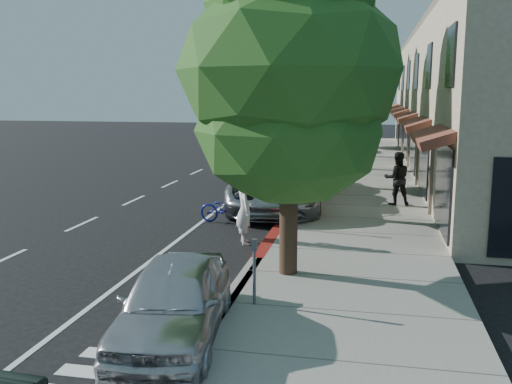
% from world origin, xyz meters
% --- Properties ---
extents(ground, '(120.00, 120.00, 0.00)m').
position_xyz_m(ground, '(0.00, 0.00, 0.00)').
color(ground, black).
rests_on(ground, ground).
extents(sidewalk, '(4.60, 56.00, 0.15)m').
position_xyz_m(sidewalk, '(2.30, 8.00, 0.07)').
color(sidewalk, gray).
rests_on(sidewalk, ground).
extents(curb, '(0.30, 56.00, 0.15)m').
position_xyz_m(curb, '(0.00, 8.00, 0.07)').
color(curb, '#9E998E').
rests_on(curb, ground).
extents(curb_red_segment, '(0.32, 4.00, 0.15)m').
position_xyz_m(curb_red_segment, '(0.00, 1.00, 0.07)').
color(curb_red_segment, maroon).
rests_on(curb_red_segment, ground).
extents(storefront_building, '(10.00, 36.00, 7.00)m').
position_xyz_m(storefront_building, '(9.60, 18.00, 3.50)').
color(storefront_building, '#C5B897').
rests_on(storefront_building, ground).
extents(street_tree_0, '(4.74, 4.74, 7.27)m').
position_xyz_m(street_tree_0, '(0.90, -2.00, 4.42)').
color(street_tree_0, black).
rests_on(street_tree_0, ground).
extents(street_tree_1, '(4.35, 4.35, 7.47)m').
position_xyz_m(street_tree_1, '(0.90, 4.00, 4.66)').
color(street_tree_1, black).
rests_on(street_tree_1, ground).
extents(street_tree_2, '(4.65, 4.65, 7.13)m').
position_xyz_m(street_tree_2, '(0.90, 10.00, 4.34)').
color(street_tree_2, black).
rests_on(street_tree_2, ground).
extents(street_tree_3, '(4.62, 4.62, 7.77)m').
position_xyz_m(street_tree_3, '(0.90, 16.00, 4.83)').
color(street_tree_3, black).
rests_on(street_tree_3, ground).
extents(street_tree_4, '(4.52, 4.52, 7.87)m').
position_xyz_m(street_tree_4, '(0.90, 22.00, 4.93)').
color(street_tree_4, black).
rests_on(street_tree_4, ground).
extents(street_tree_5, '(5.27, 5.27, 7.09)m').
position_xyz_m(street_tree_5, '(0.90, 28.00, 4.17)').
color(street_tree_5, black).
rests_on(street_tree_5, ground).
extents(cyclist, '(0.67, 0.80, 1.87)m').
position_xyz_m(cyclist, '(-0.70, 0.76, 0.93)').
color(cyclist, silver).
rests_on(cyclist, ground).
extents(bicycle, '(1.83, 0.89, 0.92)m').
position_xyz_m(bicycle, '(-1.80, 3.00, 0.46)').
color(bicycle, navy).
rests_on(bicycle, ground).
extents(silver_suv, '(3.33, 6.67, 1.82)m').
position_xyz_m(silver_suv, '(-0.50, 5.50, 0.91)').
color(silver_suv, '#A3A3A8').
rests_on(silver_suv, ground).
extents(dark_sedan, '(2.24, 5.17, 1.65)m').
position_xyz_m(dark_sedan, '(-1.05, 9.03, 0.83)').
color(dark_sedan, black).
rests_on(dark_sedan, ground).
extents(white_pickup, '(2.12, 5.21, 1.51)m').
position_xyz_m(white_pickup, '(-1.98, 15.00, 0.76)').
color(white_pickup, white).
rests_on(white_pickup, ground).
extents(dark_suv_far, '(2.32, 5.50, 1.86)m').
position_xyz_m(dark_suv_far, '(-0.50, 24.28, 0.93)').
color(dark_suv_far, black).
rests_on(dark_suv_far, ground).
extents(near_car_a, '(2.11, 4.17, 1.36)m').
position_xyz_m(near_car_a, '(-0.50, -5.50, 0.68)').
color(near_car_a, silver).
rests_on(near_car_a, ground).
extents(pedestrian, '(1.02, 0.85, 1.88)m').
position_xyz_m(pedestrian, '(3.54, 6.38, 1.09)').
color(pedestrian, black).
rests_on(pedestrian, sidewalk).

